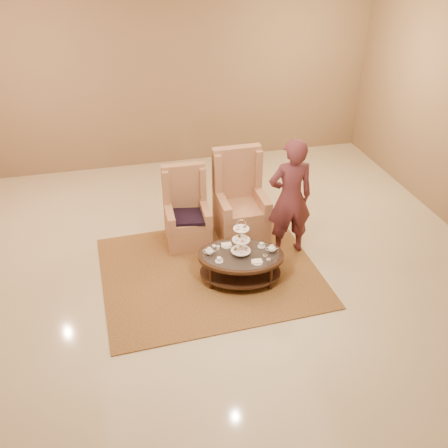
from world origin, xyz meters
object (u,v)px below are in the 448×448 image
object	(u,v)px
armchair_left	(187,217)
armchair_right	(240,207)
person	(290,198)
tea_table	(241,259)

from	to	relation	value
armchair_left	armchair_right	size ratio (longest dim) A/B	0.87
person	armchair_left	bearing A→B (deg)	-23.29
tea_table	armchair_right	size ratio (longest dim) A/B	0.97
tea_table	armchair_right	bearing A→B (deg)	89.67
armchair_left	armchair_right	bearing A→B (deg)	3.05
armchair_left	person	size ratio (longest dim) A/B	0.67
tea_table	person	distance (m)	1.16
tea_table	armchair_right	xyz separation A→B (m)	(0.31, 1.19, 0.11)
tea_table	armchair_left	xyz separation A→B (m)	(-0.54, 1.17, 0.05)
armchair_left	armchair_right	distance (m)	0.85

